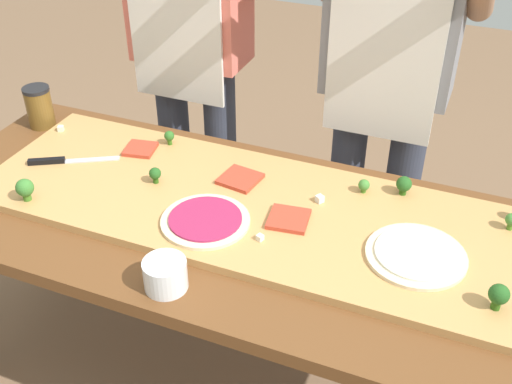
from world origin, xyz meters
TOP-DOWN VIEW (x-y plane):
  - prep_table at (0.00, 0.00)m, footprint 1.81×0.78m
  - cutting_board at (0.03, 0.05)m, footprint 1.51×0.53m
  - chefs_knife at (-0.56, 0.03)m, footprint 0.25×0.15m
  - pizza_whole_white_garlic at (0.53, -0.00)m, footprint 0.25×0.25m
  - pizza_whole_beet_magenta at (-0.02, -0.07)m, footprint 0.24×0.24m
  - pizza_slice_far_left at (-0.37, 0.19)m, footprint 0.11×0.11m
  - pizza_slice_near_left at (-0.01, 0.15)m, footprint 0.12×0.12m
  - pizza_slice_near_right at (0.19, 0.02)m, footprint 0.12×0.12m
  - broccoli_floret_center_right at (0.72, -0.11)m, footprint 0.05×0.05m
  - broccoli_floret_front_left at (-0.30, 0.26)m, footprint 0.03×0.03m
  - broccoli_floret_back_left at (-0.53, -0.16)m, footprint 0.05×0.05m
  - broccoli_floret_front_right at (0.73, 0.21)m, footprint 0.03×0.03m
  - broccoli_floret_back_mid at (-0.23, 0.05)m, footprint 0.04×0.04m
  - broccoli_floret_back_right at (0.44, 0.26)m, footprint 0.04×0.04m
  - broccoli_floret_center_left at (0.34, 0.23)m, footprint 0.03×0.03m
  - cheese_crumble_a at (0.24, 0.13)m, footprint 0.03×0.03m
  - cheese_crumble_b at (-0.68, 0.20)m, footprint 0.02×0.02m
  - cheese_crumble_c at (0.14, -0.08)m, footprint 0.02×0.02m
  - flour_cup at (-0.01, -0.30)m, footprint 0.11×0.11m
  - sauce_jar at (-0.79, 0.24)m, footprint 0.09×0.09m
  - cook_left at (-0.40, 0.61)m, footprint 0.54×0.39m
  - cook_right at (0.30, 0.61)m, footprint 0.54×0.39m

SIDE VIEW (x-z plane):
  - prep_table at x=0.00m, z-range 0.28..1.02m
  - cutting_board at x=0.03m, z-range 0.74..0.76m
  - pizza_slice_far_left at x=-0.37m, z-range 0.76..0.78m
  - pizza_slice_near_left at x=-0.01m, z-range 0.76..0.78m
  - pizza_slice_near_right at x=0.19m, z-range 0.76..0.78m
  - chefs_knife at x=-0.56m, z-range 0.76..0.78m
  - pizza_whole_white_garlic at x=0.53m, z-range 0.76..0.78m
  - pizza_whole_beet_magenta at x=-0.02m, z-range 0.76..0.78m
  - cheese_crumble_c at x=0.14m, z-range 0.76..0.78m
  - cheese_crumble_b at x=-0.68m, z-range 0.76..0.78m
  - flour_cup at x=-0.01m, z-range 0.74..0.81m
  - cheese_crumble_a at x=0.24m, z-range 0.76..0.78m
  - broccoli_floret_center_left at x=0.34m, z-range 0.77..0.81m
  - broccoli_floret_front_left at x=-0.30m, z-range 0.77..0.82m
  - broccoli_floret_front_right at x=0.73m, z-range 0.77..0.82m
  - broccoli_floret_back_mid at x=-0.23m, z-range 0.77..0.82m
  - broccoli_floret_back_right at x=0.44m, z-range 0.77..0.82m
  - broccoli_floret_back_left at x=-0.53m, z-range 0.77..0.84m
  - broccoli_floret_center_right at x=0.72m, z-range 0.77..0.84m
  - sauce_jar at x=-0.79m, z-range 0.74..0.88m
  - cook_left at x=-0.40m, z-range 0.16..1.83m
  - cook_right at x=0.30m, z-range 0.16..1.83m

